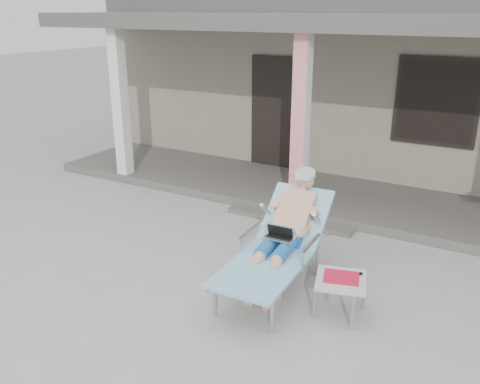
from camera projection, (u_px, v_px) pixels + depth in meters
The scene contains 7 objects.
ground at pixel (227, 273), 6.25m from camera, with size 60.00×60.00×0.00m, color #9E9E99.
house at pixel (379, 77), 11.00m from camera, with size 10.40×5.40×3.30m.
porch_deck at pixel (317, 194), 8.68m from camera, with size 10.00×2.00×0.15m, color #605B56.
porch_overhang at pixel (325, 28), 7.71m from camera, with size 10.00×2.30×2.85m.
porch_step at pixel (289, 219), 7.75m from camera, with size 2.00×0.30×0.07m, color #605B56.
lounger at pixel (282, 220), 5.78m from camera, with size 0.82×2.04×1.31m.
side_table at pixel (341, 282), 5.29m from camera, with size 0.63×0.63×0.46m.
Camera 1 is at (2.85, -4.75, 3.07)m, focal length 38.00 mm.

